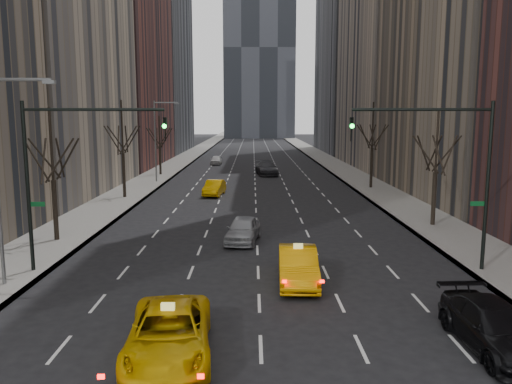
{
  "coord_description": "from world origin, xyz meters",
  "views": [
    {
      "loc": [
        -0.26,
        -11.17,
        7.44
      ],
      "look_at": [
        -0.09,
        14.76,
        3.5
      ],
      "focal_mm": 35.0,
      "sensor_mm": 36.0,
      "label": 1
    }
  ],
  "objects_px": {
    "taxi_sedan": "(298,266)",
    "silver_sedan_ahead": "(243,229)",
    "parked_suv_black": "(494,327)",
    "taxi_suv": "(169,334)"
  },
  "relations": [
    {
      "from": "taxi_sedan",
      "to": "silver_sedan_ahead",
      "type": "relative_size",
      "value": 1.1
    },
    {
      "from": "silver_sedan_ahead",
      "to": "parked_suv_black",
      "type": "relative_size",
      "value": 0.86
    },
    {
      "from": "taxi_suv",
      "to": "parked_suv_black",
      "type": "bearing_deg",
      "value": -2.34
    },
    {
      "from": "taxi_suv",
      "to": "parked_suv_black",
      "type": "distance_m",
      "value": 10.37
    },
    {
      "from": "taxi_sedan",
      "to": "parked_suv_black",
      "type": "height_order",
      "value": "taxi_sedan"
    },
    {
      "from": "taxi_suv",
      "to": "silver_sedan_ahead",
      "type": "distance_m",
      "value": 14.64
    },
    {
      "from": "taxi_suv",
      "to": "silver_sedan_ahead",
      "type": "relative_size",
      "value": 1.26
    },
    {
      "from": "taxi_sedan",
      "to": "silver_sedan_ahead",
      "type": "height_order",
      "value": "taxi_sedan"
    },
    {
      "from": "silver_sedan_ahead",
      "to": "parked_suv_black",
      "type": "distance_m",
      "value": 16.31
    },
    {
      "from": "taxi_suv",
      "to": "parked_suv_black",
      "type": "height_order",
      "value": "taxi_suv"
    }
  ]
}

